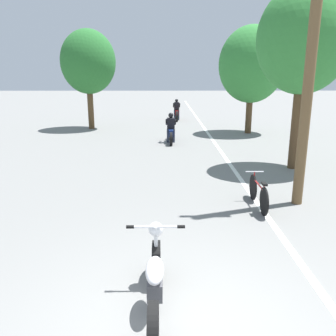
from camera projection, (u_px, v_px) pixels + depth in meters
ground_plane at (178, 333)px, 4.33m from camera, size 120.00×120.00×0.00m
lane_stripe_edge at (214, 142)px, 16.33m from camera, size 0.14×48.00×0.01m
utility_pole at (313, 37)px, 7.65m from camera, size 1.10×0.24×7.45m
roadside_tree_right_near at (304, 40)px, 10.79m from camera, size 2.88×2.59×5.71m
roadside_tree_right_far at (252, 65)px, 17.77m from camera, size 3.30×2.97×5.36m
roadside_tree_left at (88, 62)px, 19.19m from camera, size 2.97×2.67×5.34m
motorcycle_foreground at (155, 281)px, 4.66m from camera, size 0.83×2.12×0.99m
motorcycle_rider_lead at (171, 131)px, 16.05m from camera, size 0.50×2.02×1.34m
motorcycle_rider_far at (177, 112)px, 23.56m from camera, size 0.50×2.12×1.39m
bicycle_parked at (258, 193)px, 8.31m from camera, size 0.44×1.66×0.75m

